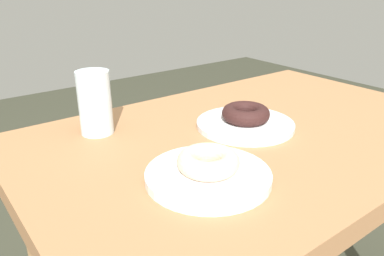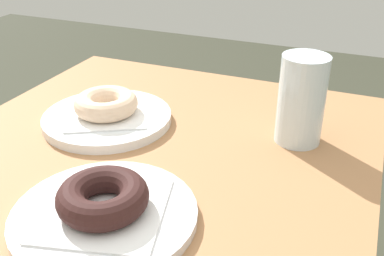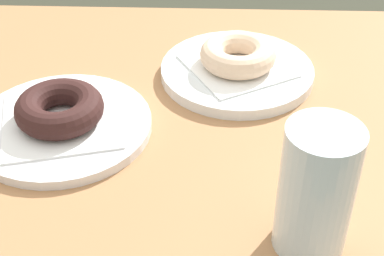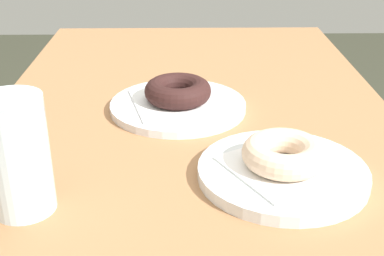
{
  "view_description": "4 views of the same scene",
  "coord_description": "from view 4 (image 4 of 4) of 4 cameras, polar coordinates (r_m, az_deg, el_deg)",
  "views": [
    {
      "loc": [
        -0.59,
        -0.54,
        1.03
      ],
      "look_at": [
        -0.14,
        0.04,
        0.73
      ],
      "focal_mm": 35.57,
      "sensor_mm": 36.0,
      "label": 1
    },
    {
      "loc": [
        0.35,
        0.28,
        1.05
      ],
      "look_at": [
        -0.21,
        0.05,
        0.73
      ],
      "focal_mm": 42.28,
      "sensor_mm": 36.0,
      "label": 2
    },
    {
      "loc": [
        -0.19,
        0.59,
        1.14
      ],
      "look_at": [
        -0.17,
        0.04,
        0.72
      ],
      "focal_mm": 54.12,
      "sensor_mm": 36.0,
      "label": 3
    },
    {
      "loc": [
        -0.8,
        0.01,
        1.05
      ],
      "look_at": [
        -0.13,
        0.0,
        0.73
      ],
      "focal_mm": 49.11,
      "sensor_mm": 36.0,
      "label": 4
    }
  ],
  "objects": [
    {
      "name": "napkin_chocolate_ring",
      "position": [
        0.86,
        -1.53,
        2.89
      ],
      "size": [
        0.17,
        0.17,
        0.0
      ],
      "primitive_type": "cube",
      "rotation": [
        0.0,
        0.0,
        0.25
      ],
      "color": "white",
      "rests_on": "plate_chocolate_ring"
    },
    {
      "name": "table",
      "position": [
        0.91,
        0.1,
        -2.91
      ],
      "size": [
        1.02,
        0.66,
        0.7
      ],
      "color": "#A16F46",
      "rests_on": "ground_plane"
    },
    {
      "name": "donut_sugar_ring",
      "position": [
        0.66,
        9.98,
        -2.75
      ],
      "size": [
        0.11,
        0.11,
        0.03
      ],
      "primitive_type": "torus",
      "color": "beige",
      "rests_on": "napkin_sugar_ring"
    },
    {
      "name": "plate_chocolate_ring",
      "position": [
        0.86,
        -1.53,
        2.41
      ],
      "size": [
        0.22,
        0.22,
        0.01
      ],
      "primitive_type": "cylinder",
      "color": "silver",
      "rests_on": "table"
    },
    {
      "name": "donut_chocolate_ring",
      "position": [
        0.85,
        -1.55,
        4.06
      ],
      "size": [
        0.11,
        0.11,
        0.03
      ],
      "primitive_type": "torus",
      "color": "black",
      "rests_on": "napkin_chocolate_ring"
    },
    {
      "name": "plate_sugar_ring",
      "position": [
        0.68,
        9.81,
        -4.8
      ],
      "size": [
        0.22,
        0.22,
        0.02
      ],
      "primitive_type": "cylinder",
      "color": "white",
      "rests_on": "table"
    },
    {
      "name": "napkin_sugar_ring",
      "position": [
        0.67,
        9.87,
        -4.11
      ],
      "size": [
        0.18,
        0.18,
        0.0
      ],
      "primitive_type": "cube",
      "rotation": [
        0.0,
        0.0,
        0.51
      ],
      "color": "white",
      "rests_on": "plate_sugar_ring"
    },
    {
      "name": "water_glass",
      "position": [
        0.61,
        -18.44,
        -2.83
      ],
      "size": [
        0.07,
        0.07,
        0.14
      ],
      "primitive_type": "cylinder",
      "color": "silver",
      "rests_on": "table"
    }
  ]
}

